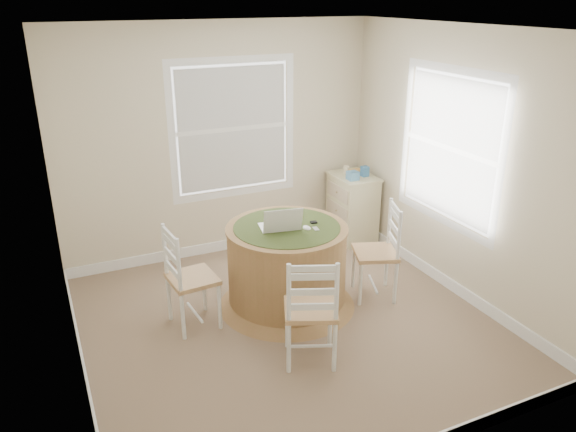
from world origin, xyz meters
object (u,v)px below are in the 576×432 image
round_table (287,263)px  laptop (280,225)px  chair_near (311,309)px  corner_chest (352,207)px  chair_left (192,278)px  chair_right (375,252)px

round_table → laptop: laptop is taller
round_table → chair_near: 0.91m
corner_chest → laptop: bearing=-142.0°
chair_left → chair_right: size_ratio=1.00×
round_table → chair_left: (-0.92, 0.03, 0.03)m
round_table → corner_chest: size_ratio=1.63×
chair_right → corner_chest: bearing=178.5°
round_table → chair_right: size_ratio=1.40×
round_table → laptop: (-0.07, -0.01, 0.41)m
round_table → chair_right: 0.89m
laptop → corner_chest: bearing=-132.1°
chair_left → corner_chest: size_ratio=1.17×
chair_right → corner_chest: (0.53, 1.32, -0.07)m
chair_left → corner_chest: 2.56m
laptop → chair_near: bearing=92.3°
chair_left → laptop: (0.84, -0.05, 0.38)m
round_table → corner_chest: round_table is taller
chair_near → corner_chest: (1.59, 2.00, -0.07)m
corner_chest → chair_right: bearing=-111.5°
laptop → chair_right: bearing=178.8°
round_table → corner_chest: (1.40, 1.12, -0.04)m
chair_near → chair_left: bearing=-29.0°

